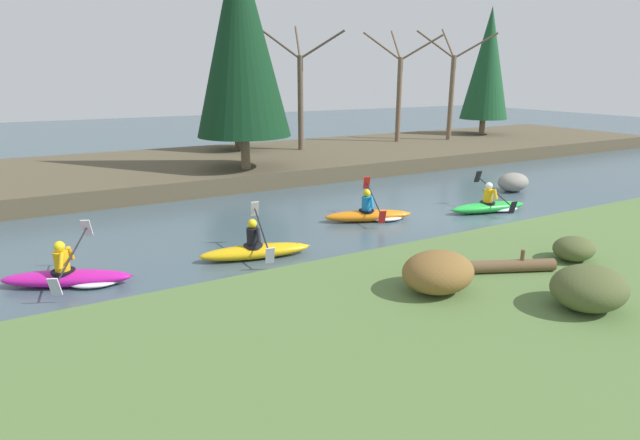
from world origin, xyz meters
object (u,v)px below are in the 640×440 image
(kayaker_lead, at_px, (491,206))
(kayaker_trailing, at_px, (256,249))
(boulder_midstream, at_px, (513,182))
(driftwood_log, at_px, (512,266))
(kayaker_far_back, at_px, (72,277))
(kayaker_middle, at_px, (372,215))

(kayaker_lead, xyz_separation_m, kayaker_trailing, (-8.40, -0.33, 0.02))
(kayaker_trailing, distance_m, boulder_midstream, 11.65)
(kayaker_lead, xyz_separation_m, boulder_midstream, (3.05, 1.79, 0.16))
(kayaker_trailing, bearing_deg, boulder_midstream, 22.13)
(kayaker_lead, relative_size, driftwood_log, 1.69)
(kayaker_far_back, xyz_separation_m, boulder_midstream, (15.54, 1.80, 0.16))
(kayaker_lead, height_order, kayaker_trailing, same)
(kayaker_middle, bearing_deg, kayaker_trailing, -143.10)
(kayaker_lead, distance_m, kayaker_far_back, 12.48)
(kayaker_middle, relative_size, kayaker_trailing, 0.98)
(kayaker_far_back, xyz_separation_m, driftwood_log, (7.41, -5.16, 0.64))
(kayaker_far_back, height_order, driftwood_log, kayaker_far_back)
(kayaker_middle, height_order, kayaker_far_back, same)
(kayaker_trailing, relative_size, kayaker_far_back, 1.03)
(kayaker_trailing, bearing_deg, kayaker_lead, 13.90)
(kayaker_middle, distance_m, kayaker_trailing, 4.55)
(kayaker_middle, distance_m, driftwood_log, 6.31)
(kayaker_lead, bearing_deg, kayaker_far_back, -169.25)
(driftwood_log, bearing_deg, kayaker_trailing, 147.77)
(kayaker_lead, relative_size, kayaker_middle, 1.02)
(kayaker_middle, relative_size, kayaker_far_back, 1.01)
(kayaker_far_back, height_order, boulder_midstream, kayaker_far_back)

